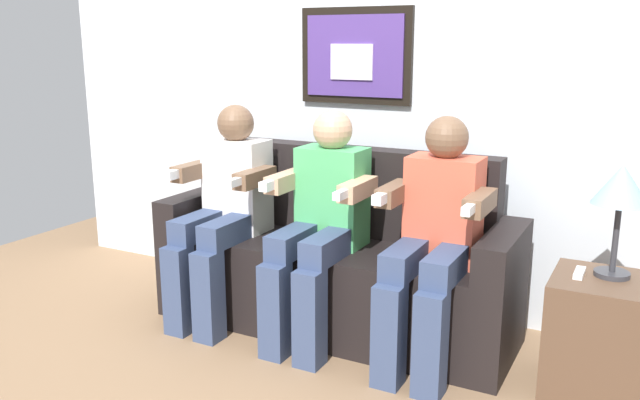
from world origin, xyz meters
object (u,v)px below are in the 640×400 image
at_px(side_table_right, 599,337).
at_px(spare_remote_on_table, 579,273).
at_px(person_in_middle, 321,219).
at_px(person_on_right, 434,235).
at_px(couch, 336,267).
at_px(person_on_left, 224,206).
at_px(table_lamp, 621,190).

bearing_deg(side_table_right, spare_remote_on_table, -179.98).
relative_size(side_table_right, spare_remote_on_table, 3.85).
bearing_deg(person_in_middle, person_on_right, 0.00).
height_order(person_in_middle, side_table_right, person_in_middle).
relative_size(couch, person_on_left, 1.63).
xyz_separation_m(person_on_left, table_lamp, (1.83, 0.11, 0.25)).
bearing_deg(side_table_right, person_on_right, -174.94).
xyz_separation_m(side_table_right, table_lamp, (0.02, 0.05, 0.61)).
bearing_deg(person_on_right, spare_remote_on_table, 5.89).
relative_size(couch, person_in_middle, 1.63).
xyz_separation_m(couch, table_lamp, (1.27, -0.06, 0.55)).
bearing_deg(side_table_right, person_on_left, -178.05).
height_order(person_in_middle, person_on_right, same).
bearing_deg(spare_remote_on_table, person_in_middle, -176.95).
xyz_separation_m(couch, person_on_left, (-0.56, -0.17, 0.29)).
bearing_deg(couch, person_in_middle, -90.02).
height_order(person_on_left, person_on_right, same).
relative_size(person_on_left, person_on_right, 1.00).
height_order(couch, side_table_right, couch).
distance_m(person_on_right, table_lamp, 0.76).
height_order(person_on_left, person_in_middle, same).
distance_m(side_table_right, spare_remote_on_table, 0.28).
relative_size(person_on_left, person_in_middle, 1.00).
bearing_deg(table_lamp, spare_remote_on_table, -156.94).
bearing_deg(person_on_left, spare_remote_on_table, 2.06).
bearing_deg(person_on_right, person_in_middle, 180.00).
relative_size(person_in_middle, person_on_right, 1.00).
bearing_deg(person_on_left, person_on_right, 0.00).
xyz_separation_m(person_in_middle, table_lamp, (1.27, 0.11, 0.25)).
height_order(person_on_right, table_lamp, person_on_right).
xyz_separation_m(side_table_right, spare_remote_on_table, (-0.10, -0.00, 0.26)).
xyz_separation_m(person_on_left, person_in_middle, (0.56, 0.00, 0.00)).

